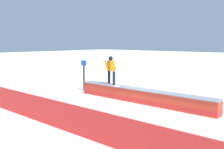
% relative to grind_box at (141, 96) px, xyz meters
% --- Properties ---
extents(ground_plane, '(120.00, 120.00, 0.00)m').
position_rel_grind_box_xyz_m(ground_plane, '(0.00, 0.00, -0.30)').
color(ground_plane, white).
extents(grind_box, '(7.25, 0.67, 0.66)m').
position_rel_grind_box_xyz_m(grind_box, '(0.00, 0.00, 0.00)').
color(grind_box, red).
rests_on(grind_box, ground_plane).
extents(snowboarder, '(1.45, 0.77, 1.45)m').
position_rel_grind_box_xyz_m(snowboarder, '(1.91, -0.01, 1.16)').
color(snowboarder, silver).
rests_on(snowboarder, grind_box).
extents(safety_fence, '(10.76, 0.15, 0.92)m').
position_rel_grind_box_xyz_m(safety_fence, '(0.00, 4.78, 0.16)').
color(safety_fence, red).
rests_on(safety_fence, ground_plane).
extents(trail_marker, '(0.40, 0.10, 1.77)m').
position_rel_grind_box_xyz_m(trail_marker, '(4.26, -0.26, 0.65)').
color(trail_marker, '#262628').
rests_on(trail_marker, ground_plane).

